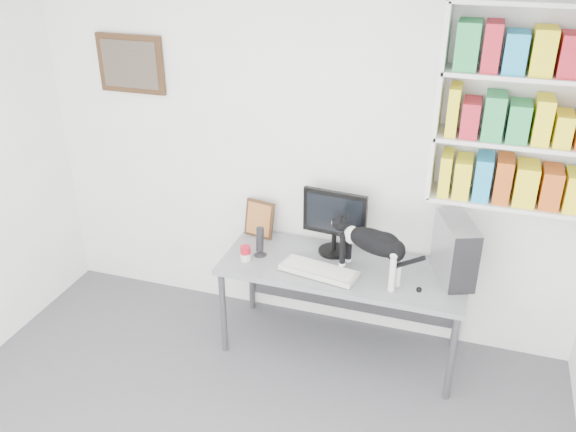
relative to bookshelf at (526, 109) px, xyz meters
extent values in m
cube|color=white|center=(-1.40, 0.15, -0.50)|extent=(4.00, 0.01, 2.70)
cube|color=silver|center=(0.00, 0.00, 0.00)|extent=(1.03, 0.28, 1.24)
cube|color=#3F2514|center=(-2.70, 0.12, 0.05)|extent=(0.52, 0.04, 0.42)
cube|color=gray|center=(-1.00, -0.21, -1.50)|extent=(1.68, 0.66, 0.70)
cube|color=black|center=(-1.11, -0.04, -0.91)|extent=(0.48, 0.26, 0.49)
cube|color=beige|center=(-1.14, -0.34, -1.13)|extent=(0.55, 0.29, 0.04)
cube|color=#A9A8AD|center=(-0.28, -0.11, -0.94)|extent=(0.33, 0.45, 0.42)
cylinder|color=black|center=(-1.60, -0.23, -1.04)|extent=(0.10, 0.10, 0.22)
cube|color=#3F2514|center=(-1.70, 0.04, -1.01)|extent=(0.24, 0.13, 0.29)
cylinder|color=#B70F22|center=(-1.67, -0.33, -1.10)|extent=(0.09, 0.09, 0.11)
camera|label=1|loc=(-0.26, -3.73, 1.05)|focal=38.00mm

